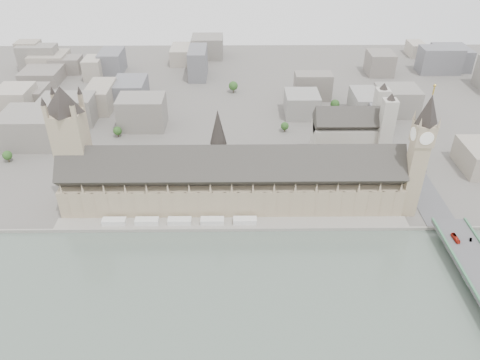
{
  "coord_description": "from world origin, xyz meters",
  "views": [
    {
      "loc": [
        3.34,
        -289.72,
        224.72
      ],
      "look_at": [
        6.49,
        20.1,
        23.45
      ],
      "focal_mm": 35.0,
      "sensor_mm": 36.0,
      "label": 1
    }
  ],
  "objects_px": {
    "car_approach": "(425,171)",
    "red_bus_north": "(456,238)",
    "palace_of_westminster": "(232,181)",
    "car_silver": "(471,240)",
    "westminster_abbey": "(352,134)",
    "elizabeth_tower": "(420,148)",
    "victoria_tower": "(72,142)"
  },
  "relations": [
    {
      "from": "car_approach",
      "to": "red_bus_north",
      "type": "bearing_deg",
      "value": -117.96
    },
    {
      "from": "palace_of_westminster",
      "to": "car_silver",
      "type": "xyz_separation_m",
      "value": [
        168.18,
        -58.74,
        -11.82
      ]
    },
    {
      "from": "westminster_abbey",
      "to": "car_approach",
      "type": "height_order",
      "value": "westminster_abbey"
    },
    {
      "from": "westminster_abbey",
      "to": "car_approach",
      "type": "relative_size",
      "value": 15.03
    },
    {
      "from": "elizabeth_tower",
      "to": "red_bus_north",
      "type": "xyz_separation_m",
      "value": [
        19.5,
        -46.31,
        -46.44
      ]
    },
    {
      "from": "elizabeth_tower",
      "to": "victoria_tower",
      "type": "height_order",
      "value": "elizabeth_tower"
    },
    {
      "from": "red_bus_north",
      "to": "car_silver",
      "type": "bearing_deg",
      "value": -7.24
    },
    {
      "from": "car_silver",
      "to": "victoria_tower",
      "type": "bearing_deg",
      "value": -168.05
    },
    {
      "from": "palace_of_westminster",
      "to": "elizabeth_tower",
      "type": "height_order",
      "value": "elizabeth_tower"
    },
    {
      "from": "westminster_abbey",
      "to": "red_bus_north",
      "type": "relative_size",
      "value": 6.76
    },
    {
      "from": "palace_of_westminster",
      "to": "car_approach",
      "type": "relative_size",
      "value": 58.57
    },
    {
      "from": "car_silver",
      "to": "car_approach",
      "type": "bearing_deg",
      "value": 115.25
    },
    {
      "from": "red_bus_north",
      "to": "victoria_tower",
      "type": "bearing_deg",
      "value": 163.72
    },
    {
      "from": "victoria_tower",
      "to": "car_silver",
      "type": "xyz_separation_m",
      "value": [
        290.18,
        -65.04,
        -44.32
      ]
    },
    {
      "from": "car_silver",
      "to": "westminster_abbey",
      "type": "bearing_deg",
      "value": 137.71
    },
    {
      "from": "palace_of_westminster",
      "to": "elizabeth_tower",
      "type": "distance_m",
      "value": 142.94
    },
    {
      "from": "westminster_abbey",
      "to": "car_approach",
      "type": "distance_m",
      "value": 71.77
    },
    {
      "from": "elizabeth_tower",
      "to": "victoria_tower",
      "type": "bearing_deg",
      "value": 176.04
    },
    {
      "from": "car_silver",
      "to": "car_approach",
      "type": "relative_size",
      "value": 0.85
    },
    {
      "from": "red_bus_north",
      "to": "car_silver",
      "type": "relative_size",
      "value": 2.6
    },
    {
      "from": "elizabeth_tower",
      "to": "car_silver",
      "type": "bearing_deg",
      "value": -57.31
    },
    {
      "from": "westminster_abbey",
      "to": "palace_of_westminster",
      "type": "bearing_deg",
      "value": -145.83
    },
    {
      "from": "victoria_tower",
      "to": "palace_of_westminster",
      "type": "bearing_deg",
      "value": -2.96
    },
    {
      "from": "red_bus_north",
      "to": "car_silver",
      "type": "distance_m",
      "value": 10.73
    },
    {
      "from": "red_bus_north",
      "to": "car_approach",
      "type": "distance_m",
      "value": 91.48
    },
    {
      "from": "palace_of_westminster",
      "to": "westminster_abbey",
      "type": "relative_size",
      "value": 3.9
    },
    {
      "from": "elizabeth_tower",
      "to": "victoria_tower",
      "type": "distance_m",
      "value": 260.64
    },
    {
      "from": "victoria_tower",
      "to": "red_bus_north",
      "type": "bearing_deg",
      "value": -12.96
    },
    {
      "from": "red_bus_north",
      "to": "car_silver",
      "type": "height_order",
      "value": "red_bus_north"
    },
    {
      "from": "victoria_tower",
      "to": "elizabeth_tower",
      "type": "bearing_deg",
      "value": -3.96
    },
    {
      "from": "car_silver",
      "to": "car_approach",
      "type": "height_order",
      "value": "car_approach"
    },
    {
      "from": "palace_of_westminster",
      "to": "car_silver",
      "type": "bearing_deg",
      "value": -19.25
    }
  ]
}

